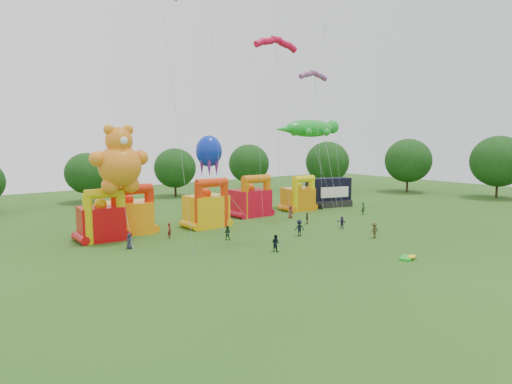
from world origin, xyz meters
TOP-DOWN VIEW (x-y plane):
  - ground at (0.00, 0.00)m, footprint 160.00×160.00m
  - tree_ring at (-1.20, 0.62)m, footprint 125.36×127.48m
  - bouncy_castle_0 at (-16.67, 26.65)m, footprint 5.14×4.29m
  - bouncy_castle_1 at (-12.73, 28.30)m, footprint 6.09×5.25m
  - bouncy_castle_2 at (-3.03, 26.01)m, footprint 5.16×4.23m
  - bouncy_castle_3 at (6.61, 29.27)m, footprint 5.27×4.24m
  - bouncy_castle_4 at (15.90, 28.91)m, footprint 5.40×4.73m
  - stage_trailer at (22.60, 28.73)m, footprint 8.04×4.92m
  - teddy_bear_kite at (-15.17, 24.17)m, footprint 6.65×7.45m
  - gecko_kite at (19.84, 28.91)m, footprint 14.08×9.96m
  - octopus_kite at (1.23, 29.55)m, footprint 3.79×11.63m
  - parafoil_kites at (6.51, 17.20)m, footprint 26.54×10.56m
  - diamond_kites at (-0.90, 14.36)m, footprint 19.01×16.30m
  - folded_kite_bundle at (4.05, 0.55)m, footprint 2.23×1.70m
  - spectator_0 at (-15.78, 20.87)m, footprint 0.88×0.64m
  - spectator_1 at (-10.13, 22.79)m, footprint 0.74×0.80m
  - spectator_2 at (-5.20, 18.07)m, footprint 1.01×1.02m
  - spectator_3 at (2.78, 14.56)m, footprint 1.44×1.15m
  - spectator_4 at (8.83, 19.55)m, footprint 0.95×0.87m
  - spectator_5 at (10.33, 14.64)m, footprint 0.52×1.47m
  - spectator_6 at (10.04, 24.29)m, footprint 0.91×0.61m
  - spectator_7 at (21.01, 19.93)m, footprint 0.81×0.75m
  - spectator_8 at (-4.17, 10.64)m, footprint 0.82×0.97m
  - spectator_9 at (8.99, 8.41)m, footprint 1.24×0.78m

SIDE VIEW (x-z plane):
  - ground at x=0.00m, z-range 0.00..0.00m
  - folded_kite_bundle at x=4.05m, z-range -0.02..0.29m
  - spectator_4 at x=8.83m, z-range 0.00..1.56m
  - spectator_5 at x=10.33m, z-range 0.00..1.57m
  - spectator_2 at x=-5.20m, z-range 0.00..1.66m
  - spectator_0 at x=-15.78m, z-range 0.00..1.67m
  - spectator_8 at x=-4.17m, z-range 0.00..1.77m
  - spectator_6 at x=10.04m, z-range 0.00..1.83m
  - spectator_1 at x=-10.13m, z-range 0.00..1.84m
  - spectator_9 at x=8.99m, z-range 0.00..1.84m
  - spectator_7 at x=21.01m, z-range 0.00..1.87m
  - spectator_3 at x=2.78m, z-range 0.00..1.94m
  - bouncy_castle_4 at x=15.90m, z-range -0.67..5.04m
  - bouncy_castle_0 at x=-16.67m, z-range -0.72..5.37m
  - bouncy_castle_1 at x=-12.73m, z-range -0.75..5.43m
  - stage_trailer at x=22.60m, z-range -0.09..4.83m
  - bouncy_castle_3 at x=6.61m, z-range -0.75..5.50m
  - bouncy_castle_2 at x=-3.03m, z-range -0.78..5.74m
  - tree_ring at x=-1.20m, z-range 0.22..12.30m
  - octopus_kite at x=1.23m, z-range 0.32..12.44m
  - teddy_bear_kite at x=-15.17m, z-range 1.47..14.72m
  - gecko_kite at x=19.84m, z-range 1.93..16.73m
  - parafoil_kites at x=6.51m, z-range -3.09..25.42m
  - diamond_kites at x=-0.90m, z-range -3.44..36.62m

